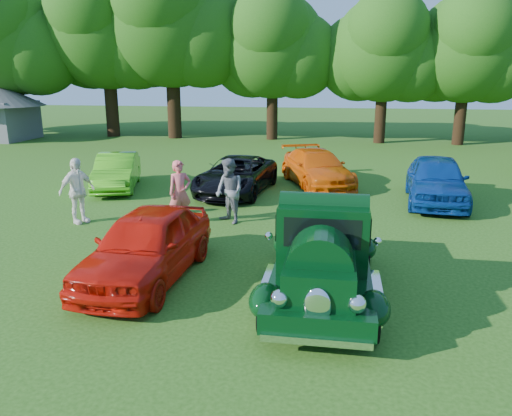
% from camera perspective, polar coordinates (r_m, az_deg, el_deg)
% --- Properties ---
extents(ground, '(120.00, 120.00, 0.00)m').
position_cam_1_polar(ground, '(11.21, 3.12, -7.79)').
color(ground, '#214911').
rests_on(ground, ground).
extents(hero_pickup, '(2.37, 5.10, 1.99)m').
position_cam_1_polar(hero_pickup, '(10.08, 7.62, -5.30)').
color(hero_pickup, black).
rests_on(hero_pickup, ground).
extents(red_convertible, '(2.03, 4.60, 1.54)m').
position_cam_1_polar(red_convertible, '(11.09, -12.39, -4.13)').
color(red_convertible, red).
rests_on(red_convertible, ground).
extents(back_car_lime, '(2.59, 4.39, 1.37)m').
position_cam_1_polar(back_car_lime, '(20.27, -15.62, 4.03)').
color(back_car_lime, '#3FA616').
rests_on(back_car_lime, ground).
extents(back_car_black, '(2.74, 5.09, 1.36)m').
position_cam_1_polar(back_car_black, '(18.84, -2.28, 3.77)').
color(back_car_black, black).
rests_on(back_car_black, ground).
extents(back_car_orange, '(3.63, 5.26, 1.42)m').
position_cam_1_polar(back_car_orange, '(20.27, 6.96, 4.55)').
color(back_car_orange, '#DA5307').
rests_on(back_car_orange, ground).
extents(back_car_blue, '(2.37, 4.97, 1.64)m').
position_cam_1_polar(back_car_blue, '(18.40, 19.92, 3.05)').
color(back_car_blue, navy).
rests_on(back_car_blue, ground).
extents(spectator_pink, '(0.83, 0.79, 1.92)m').
position_cam_1_polar(spectator_pink, '(14.97, -8.68, 1.77)').
color(spectator_pink, '#DE5B5F').
rests_on(spectator_pink, ground).
extents(spectator_grey, '(1.20, 1.19, 1.95)m').
position_cam_1_polar(spectator_grey, '(14.90, -3.07, 1.92)').
color(spectator_grey, slate).
rests_on(spectator_grey, ground).
extents(spectator_white, '(0.98, 1.25, 1.98)m').
position_cam_1_polar(spectator_white, '(15.80, -19.78, 1.86)').
color(spectator_white, white).
rests_on(spectator_white, ground).
extents(tree_line, '(64.66, 9.87, 12.42)m').
position_cam_1_polar(tree_line, '(34.24, 8.85, 19.68)').
color(tree_line, black).
rests_on(tree_line, ground).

